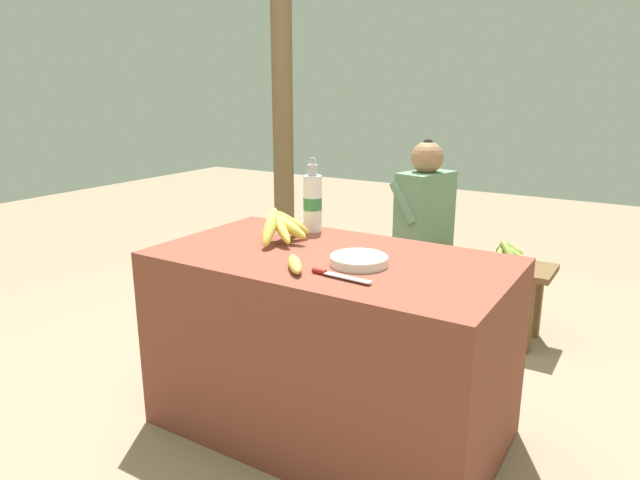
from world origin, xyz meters
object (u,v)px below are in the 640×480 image
object	(u,v)px
serving_bowl	(359,260)
banana_bunch_green	(509,252)
banana_bunch_ripe	(283,225)
seated_vendor	(418,218)
knife	(333,274)
support_post_near	(283,116)
loose_banana_front	(295,264)
wooden_bench	(439,267)
water_bottle	(313,202)

from	to	relation	value
serving_bowl	banana_bunch_green	xyz separation A→B (m)	(0.23, 1.36, -0.27)
banana_bunch_ripe	serving_bowl	world-z (taller)	banana_bunch_ripe
seated_vendor	banana_bunch_green	size ratio (longest dim) A/B	3.88
serving_bowl	knife	xyz separation A→B (m)	(-0.01, -0.17, -0.01)
knife	support_post_near	size ratio (longest dim) A/B	0.10
banana_bunch_green	support_post_near	size ratio (longest dim) A/B	0.12
knife	banana_bunch_green	distance (m)	1.57
loose_banana_front	wooden_bench	world-z (taller)	loose_banana_front
knife	banana_bunch_green	size ratio (longest dim) A/B	0.83
banana_bunch_ripe	support_post_near	world-z (taller)	support_post_near
serving_bowl	wooden_bench	world-z (taller)	serving_bowl
banana_bunch_ripe	seated_vendor	world-z (taller)	seated_vendor
support_post_near	wooden_bench	bearing A→B (deg)	-11.32
seated_vendor	banana_bunch_green	bearing A→B (deg)	-162.57
water_bottle	seated_vendor	bearing A→B (deg)	83.23
support_post_near	banana_bunch_ripe	bearing A→B (deg)	-54.82
water_bottle	support_post_near	bearing A→B (deg)	129.90
water_bottle	wooden_bench	size ratio (longest dim) A/B	0.26
knife	seated_vendor	xyz separation A→B (m)	(-0.30, 1.51, -0.13)
banana_bunch_ripe	banana_bunch_green	size ratio (longest dim) A/B	1.17
knife	seated_vendor	bearing A→B (deg)	104.94
wooden_bench	banana_bunch_green	distance (m)	0.43
loose_banana_front	banana_bunch_green	size ratio (longest dim) A/B	0.61
knife	support_post_near	world-z (taller)	support_post_near
seated_vendor	support_post_near	xyz separation A→B (m)	(-1.19, 0.29, 0.56)
knife	support_post_near	xyz separation A→B (m)	(-1.48, 1.80, 0.43)
banana_bunch_ripe	wooden_bench	size ratio (longest dim) A/B	0.26
serving_bowl	support_post_near	size ratio (longest dim) A/B	0.09
banana_bunch_ripe	water_bottle	bearing A→B (deg)	89.01
serving_bowl	loose_banana_front	size ratio (longest dim) A/B	1.23
banana_bunch_green	water_bottle	bearing A→B (deg)	-123.10
seated_vendor	support_post_near	world-z (taller)	support_post_near
serving_bowl	banana_bunch_green	distance (m)	1.41
serving_bowl	seated_vendor	world-z (taller)	seated_vendor
serving_bowl	seated_vendor	xyz separation A→B (m)	(-0.31, 1.34, -0.14)
banana_bunch_ripe	banana_bunch_green	distance (m)	1.45
banana_bunch_ripe	water_bottle	world-z (taller)	water_bottle
banana_bunch_ripe	support_post_near	size ratio (longest dim) A/B	0.14
support_post_near	serving_bowl	bearing A→B (deg)	-47.41
wooden_bench	water_bottle	bearing A→B (deg)	-104.47
serving_bowl	knife	bearing A→B (deg)	-93.64
serving_bowl	banana_bunch_green	size ratio (longest dim) A/B	0.75
banana_bunch_green	support_post_near	distance (m)	1.88
seated_vendor	loose_banana_front	bearing A→B (deg)	110.63
serving_bowl	water_bottle	xyz separation A→B (m)	(-0.43, 0.35, 0.12)
serving_bowl	banana_bunch_green	bearing A→B (deg)	80.23
banana_bunch_ripe	support_post_near	distance (m)	1.88
water_bottle	seated_vendor	distance (m)	1.03
support_post_near	banana_bunch_green	bearing A→B (deg)	-8.75
banana_bunch_ripe	serving_bowl	size ratio (longest dim) A/B	1.55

